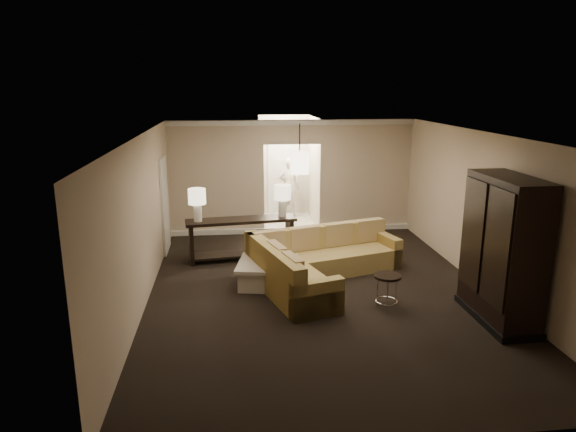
{
  "coord_description": "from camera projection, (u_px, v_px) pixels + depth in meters",
  "views": [
    {
      "loc": [
        -1.54,
        -8.41,
        3.6
      ],
      "look_at": [
        -0.43,
        1.2,
        1.13
      ],
      "focal_mm": 32.0,
      "sensor_mm": 36.0,
      "label": 1
    }
  ],
  "objects": [
    {
      "name": "sectional_sofa",
      "position": [
        317.0,
        263.0,
        9.65
      ],
      "size": [
        3.15,
        3.04,
        0.9
      ],
      "rotation": [
        0.0,
        0.0,
        0.29
      ],
      "color": "brown",
      "rests_on": "ground"
    },
    {
      "name": "wall_right",
      "position": [
        486.0,
        212.0,
        9.14
      ],
      "size": [
        0.04,
        8.0,
        2.8
      ],
      "primitive_type": "cube",
      "color": "#C3B194",
      "rests_on": "ground"
    },
    {
      "name": "pendant_light",
      "position": [
        299.0,
        162.0,
        11.27
      ],
      "size": [
        0.38,
        0.38,
        1.09
      ],
      "color": "black",
      "rests_on": "ceiling"
    },
    {
      "name": "ground",
      "position": [
        319.0,
        293.0,
        9.16
      ],
      "size": [
        8.0,
        8.0,
        0.0
      ],
      "primitive_type": "plane",
      "color": "black",
      "rests_on": "ground"
    },
    {
      "name": "table_lamp_left",
      "position": [
        197.0,
        200.0,
        10.41
      ],
      "size": [
        0.36,
        0.36,
        0.68
      ],
      "color": "white",
      "rests_on": "console_table"
    },
    {
      "name": "person",
      "position": [
        290.0,
        184.0,
        14.33
      ],
      "size": [
        0.77,
        0.63,
        1.84
      ],
      "primitive_type": "imported",
      "rotation": [
        0.0,
        0.0,
        2.83
      ],
      "color": "beige",
      "rests_on": "ground"
    },
    {
      "name": "foyer",
      "position": [
        286.0,
        172.0,
        13.98
      ],
      "size": [
        1.44,
        2.02,
        2.8
      ],
      "color": "silver",
      "rests_on": "ground"
    },
    {
      "name": "wall_front",
      "position": [
        393.0,
        319.0,
        4.96
      ],
      "size": [
        6.0,
        0.04,
        2.8
      ],
      "primitive_type": "cube",
      "color": "#C3B194",
      "rests_on": "ground"
    },
    {
      "name": "wall_left",
      "position": [
        142.0,
        222.0,
        8.48
      ],
      "size": [
        0.04,
        8.0,
        2.8
      ],
      "primitive_type": "cube",
      "color": "#C3B194",
      "rests_on": "ground"
    },
    {
      "name": "coffee_table",
      "position": [
        268.0,
        273.0,
        9.51
      ],
      "size": [
        1.26,
        1.26,
        0.45
      ],
      "rotation": [
        0.0,
        0.0,
        -0.19
      ],
      "color": "silver",
      "rests_on": "ground"
    },
    {
      "name": "armoire",
      "position": [
        503.0,
        253.0,
        7.86
      ],
      "size": [
        0.68,
        1.59,
        2.29
      ],
      "color": "black",
      "rests_on": "ground"
    },
    {
      "name": "ceiling",
      "position": [
        322.0,
        135.0,
        8.46
      ],
      "size": [
        6.0,
        8.0,
        0.02
      ],
      "primitive_type": "cube",
      "color": "white",
      "rests_on": "wall_back"
    },
    {
      "name": "side_door",
      "position": [
        165.0,
        205.0,
        11.26
      ],
      "size": [
        0.05,
        0.9,
        2.1
      ],
      "primitive_type": "cube",
      "color": "silver",
      "rests_on": "ground"
    },
    {
      "name": "crown_molding",
      "position": [
        293.0,
        123.0,
        12.28
      ],
      "size": [
        6.0,
        0.1,
        0.12
      ],
      "primitive_type": "cube",
      "color": "silver",
      "rests_on": "wall_back"
    },
    {
      "name": "table_lamp_right",
      "position": [
        282.0,
        196.0,
        10.81
      ],
      "size": [
        0.36,
        0.36,
        0.68
      ],
      "color": "white",
      "rests_on": "console_table"
    },
    {
      "name": "console_table",
      "position": [
        241.0,
        235.0,
        10.81
      ],
      "size": [
        2.35,
        0.79,
        0.89
      ],
      "rotation": [
        0.0,
        0.0,
        0.12
      ],
      "color": "black",
      "rests_on": "ground"
    },
    {
      "name": "wall_back",
      "position": [
        292.0,
        177.0,
        12.66
      ],
      "size": [
        6.0,
        0.04,
        2.8
      ],
      "primitive_type": "cube",
      "color": "#C3B194",
      "rests_on": "ground"
    },
    {
      "name": "drink_table",
      "position": [
        387.0,
        284.0,
        8.49
      ],
      "size": [
        0.45,
        0.45,
        0.57
      ],
      "rotation": [
        0.0,
        0.0,
        0.27
      ],
      "color": "black",
      "rests_on": "ground"
    },
    {
      "name": "baseboard",
      "position": [
        292.0,
        230.0,
        12.94
      ],
      "size": [
        6.0,
        0.1,
        0.12
      ],
      "primitive_type": "cube",
      "color": "silver",
      "rests_on": "ground"
    }
  ]
}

